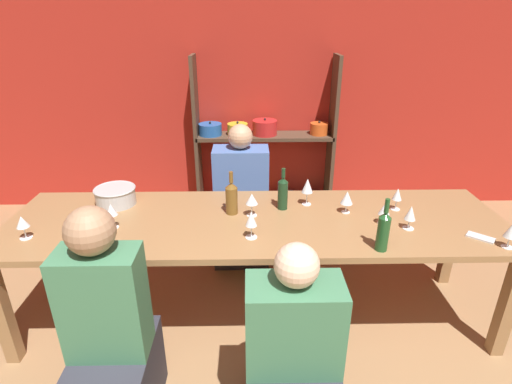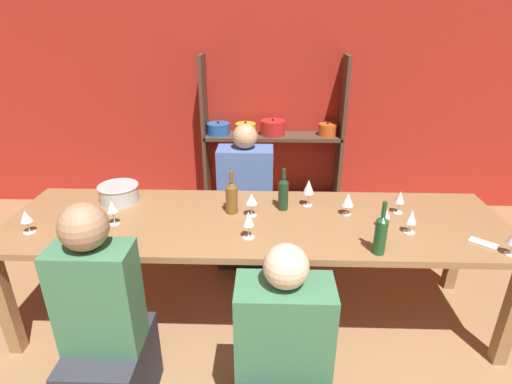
# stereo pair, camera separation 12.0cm
# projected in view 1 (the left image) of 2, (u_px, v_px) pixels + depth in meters

# --- Properties ---
(wall_back_red) EXTENTS (8.80, 0.06, 2.70)m
(wall_back_red) POSITION_uv_depth(u_px,v_px,m) (242.00, 82.00, 4.08)
(wall_back_red) COLOR red
(wall_back_red) RESTS_ON ground_plane
(shelf_unit) EXTENTS (1.43, 0.30, 1.64)m
(shelf_unit) POSITION_uv_depth(u_px,v_px,m) (265.00, 158.00, 4.21)
(shelf_unit) COLOR #4C3828
(shelf_unit) RESTS_ON ground_plane
(dining_table) EXTENTS (3.20, 0.91, 0.77)m
(dining_table) POSITION_uv_depth(u_px,v_px,m) (256.00, 229.00, 2.60)
(dining_table) COLOR olive
(dining_table) RESTS_ON ground_plane
(mixing_bowl) EXTENTS (0.28, 0.28, 0.12)m
(mixing_bowl) POSITION_uv_depth(u_px,v_px,m) (115.00, 195.00, 2.76)
(mixing_bowl) COLOR #B7BABC
(mixing_bowl) RESTS_ON dining_table
(wine_bottle_green) EXTENTS (0.07, 0.07, 0.29)m
(wine_bottle_green) POSITION_uv_depth(u_px,v_px,m) (283.00, 193.00, 2.67)
(wine_bottle_green) COLOR #19381E
(wine_bottle_green) RESTS_ON dining_table
(wine_bottle_dark) EXTENTS (0.08, 0.08, 0.29)m
(wine_bottle_dark) POSITION_uv_depth(u_px,v_px,m) (232.00, 197.00, 2.61)
(wine_bottle_dark) COLOR brown
(wine_bottle_dark) RESTS_ON dining_table
(wine_bottle_amber) EXTENTS (0.07, 0.07, 0.31)m
(wine_bottle_amber) POSITION_uv_depth(u_px,v_px,m) (383.00, 230.00, 2.19)
(wine_bottle_amber) COLOR #1E4C23
(wine_bottle_amber) RESTS_ON dining_table
(wine_glass_empty_a) EXTENTS (0.07, 0.07, 0.16)m
(wine_glass_empty_a) POSITION_uv_depth(u_px,v_px,m) (111.00, 210.00, 2.43)
(wine_glass_empty_a) COLOR white
(wine_glass_empty_a) RESTS_ON dining_table
(wine_glass_empty_b) EXTENTS (0.07, 0.07, 0.15)m
(wine_glass_empty_b) POSITION_uv_depth(u_px,v_px,m) (22.00, 223.00, 2.32)
(wine_glass_empty_b) COLOR white
(wine_glass_empty_b) RESTS_ON dining_table
(wine_glass_white_a) EXTENTS (0.07, 0.07, 0.16)m
(wine_glass_white_a) POSITION_uv_depth(u_px,v_px,m) (512.00, 231.00, 2.22)
(wine_glass_white_a) COLOR white
(wine_glass_white_a) RESTS_ON dining_table
(wine_glass_red_a) EXTENTS (0.06, 0.06, 0.16)m
(wine_glass_red_a) POSITION_uv_depth(u_px,v_px,m) (397.00, 195.00, 2.66)
(wine_glass_red_a) COLOR white
(wine_glass_red_a) RESTS_ON dining_table
(wine_glass_red_b) EXTENTS (0.08, 0.08, 0.15)m
(wine_glass_red_b) POSITION_uv_depth(u_px,v_px,m) (347.00, 198.00, 2.63)
(wine_glass_red_b) COLOR white
(wine_glass_red_b) RESTS_ON dining_table
(wine_glass_red_c) EXTENTS (0.07, 0.07, 0.17)m
(wine_glass_red_c) POSITION_uv_depth(u_px,v_px,m) (251.00, 220.00, 2.32)
(wine_glass_red_c) COLOR white
(wine_glass_red_c) RESTS_ON dining_table
(wine_glass_white_b) EXTENTS (0.08, 0.08, 0.16)m
(wine_glass_white_b) POSITION_uv_depth(u_px,v_px,m) (252.00, 200.00, 2.58)
(wine_glass_white_b) COLOR white
(wine_glass_white_b) RESTS_ON dining_table
(wine_glass_red_d) EXTENTS (0.08, 0.08, 0.19)m
(wine_glass_red_d) POSITION_uv_depth(u_px,v_px,m) (307.00, 186.00, 2.72)
(wine_glass_red_d) COLOR white
(wine_glass_red_d) RESTS_ON dining_table
(wine_glass_red_e) EXTENTS (0.07, 0.07, 0.14)m
(wine_glass_red_e) POSITION_uv_depth(u_px,v_px,m) (384.00, 210.00, 2.49)
(wine_glass_red_e) COLOR white
(wine_glass_red_e) RESTS_ON dining_table
(wine_glass_red_f) EXTENTS (0.08, 0.08, 0.17)m
(wine_glass_red_f) POSITION_uv_depth(u_px,v_px,m) (77.00, 219.00, 2.32)
(wine_glass_red_f) COLOR white
(wine_glass_red_f) RESTS_ON dining_table
(wine_glass_white_c) EXTENTS (0.07, 0.07, 0.15)m
(wine_glass_white_c) POSITION_uv_depth(u_px,v_px,m) (411.00, 214.00, 2.42)
(wine_glass_white_c) COLOR white
(wine_glass_white_c) RESTS_ON dining_table
(cell_phone) EXTENTS (0.16, 0.15, 0.01)m
(cell_phone) POSITION_uv_depth(u_px,v_px,m) (481.00, 237.00, 2.36)
(cell_phone) COLOR silver
(cell_phone) RESTS_ON dining_table
(person_near_a) EXTENTS (0.38, 0.48, 1.24)m
(person_near_a) POSITION_uv_depth(u_px,v_px,m) (112.00, 347.00, 1.99)
(person_near_a) COLOR #2D2D38
(person_near_a) RESTS_ON ground_plane
(person_far_a) EXTENTS (0.46, 0.57, 1.19)m
(person_far_a) POSITION_uv_depth(u_px,v_px,m) (242.00, 210.00, 3.47)
(person_far_a) COLOR #2D2D38
(person_far_a) RESTS_ON ground_plane
(person_near_b) EXTENTS (0.45, 0.56, 1.09)m
(person_near_b) POSITION_uv_depth(u_px,v_px,m) (292.00, 367.00, 1.98)
(person_near_b) COLOR #2D2D38
(person_near_b) RESTS_ON ground_plane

